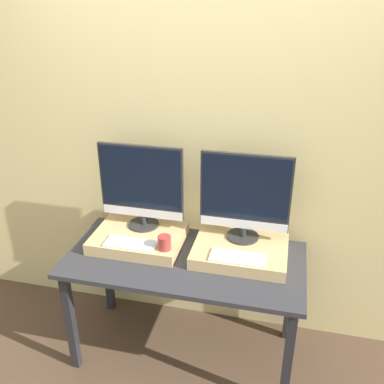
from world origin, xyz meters
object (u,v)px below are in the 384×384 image
object	(u,v)px
monitor_left	(141,185)
keyboard_right	(237,257)
monitor_right	(245,196)
keyboard_left	(131,243)
mug	(164,243)

from	to	relation	value
monitor_left	keyboard_right	distance (m)	0.74
monitor_left	monitor_right	world-z (taller)	same
keyboard_left	keyboard_right	xyz separation A→B (m)	(0.64, 0.00, 0.00)
mug	monitor_left	bearing A→B (deg)	131.88
monitor_left	keyboard_left	distance (m)	0.36
keyboard_right	monitor_left	bearing A→B (deg)	159.87
monitor_left	keyboard_right	size ratio (longest dim) A/B	1.74
keyboard_left	monitor_right	distance (m)	0.74
mug	keyboard_left	bearing A→B (deg)	-180.00
monitor_right	keyboard_left	bearing A→B (deg)	-159.87
keyboard_left	mug	xyz separation A→B (m)	(0.21, 0.00, 0.03)
mug	monitor_right	xyz separation A→B (m)	(0.43, 0.23, 0.24)
monitor_left	keyboard_left	size ratio (longest dim) A/B	1.74
keyboard_left	keyboard_right	size ratio (longest dim) A/B	1.00
monitor_left	monitor_right	bearing A→B (deg)	0.00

